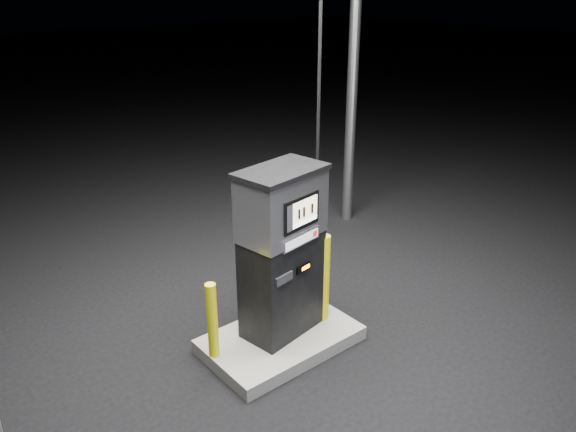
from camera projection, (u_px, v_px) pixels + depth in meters
ground at (281, 345)px, 6.03m from camera, size 80.00×80.00×0.00m
pump_island at (281, 339)px, 6.00m from camera, size 1.60×1.00×0.15m
fuel_dispenser at (282, 251)px, 5.70m from camera, size 1.04×0.67×3.76m
bollard_left at (212, 320)px, 5.48m from camera, size 0.12×0.12×0.81m
bollard_right at (323, 278)px, 6.05m from camera, size 0.17×0.17×1.01m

